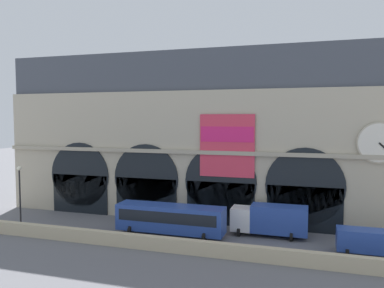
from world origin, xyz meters
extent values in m
plane|color=slate|center=(0.00, 0.00, 0.00)|extent=(200.00, 200.00, 0.00)
cube|color=#BCAD8C|center=(0.00, -4.70, 0.63)|extent=(90.00, 0.70, 1.26)
cube|color=#B2A891|center=(0.00, 7.32, 7.45)|extent=(46.39, 4.65, 14.90)
cube|color=#424751|center=(0.00, 7.62, 17.24)|extent=(46.39, 4.05, 4.68)
cube|color=black|center=(-13.38, 4.95, 2.39)|extent=(7.63, 0.20, 4.78)
cylinder|color=black|center=(-13.38, 4.95, 4.78)|extent=(8.03, 0.20, 8.03)
cube|color=black|center=(-4.46, 4.95, 2.39)|extent=(7.63, 0.20, 4.78)
cylinder|color=black|center=(-4.46, 4.95, 4.78)|extent=(8.03, 0.20, 8.03)
cube|color=black|center=(4.46, 4.95, 2.39)|extent=(7.63, 0.20, 4.78)
cylinder|color=black|center=(4.46, 4.95, 4.78)|extent=(8.03, 0.20, 8.03)
cube|color=black|center=(13.38, 4.95, 2.39)|extent=(7.63, 0.20, 4.78)
cylinder|color=black|center=(13.38, 4.95, 4.78)|extent=(8.03, 0.20, 8.03)
cylinder|color=#B2A891|center=(20.19, 4.85, 9.43)|extent=(4.06, 0.25, 4.06)
cylinder|color=silver|center=(20.19, 4.73, 9.43)|extent=(3.76, 0.06, 3.76)
cube|color=black|center=(20.55, 4.67, 9.07)|extent=(0.85, 0.04, 0.84)
cube|color=#D8334C|center=(5.21, 4.83, 8.82)|extent=(6.04, 0.12, 6.83)
cube|color=#DB1E66|center=(5.21, 4.75, 10.07)|extent=(5.80, 0.04, 1.67)
cube|color=#A49A85|center=(0.00, 4.85, 8.03)|extent=(46.39, 0.50, 0.44)
cube|color=#28479E|center=(0.58, -0.41, 1.80)|extent=(11.00, 2.50, 2.60)
cube|color=black|center=(0.58, -1.68, 2.15)|extent=(10.12, 0.04, 1.10)
cylinder|color=black|center=(-3.27, -1.53, 0.50)|extent=(0.28, 1.00, 1.00)
cylinder|color=black|center=(-3.27, 0.72, 0.50)|extent=(0.28, 1.00, 1.00)
cylinder|color=black|center=(4.43, -1.53, 0.50)|extent=(0.28, 1.00, 1.00)
cylinder|color=black|center=(4.43, 0.72, 0.50)|extent=(0.28, 1.00, 1.00)
cube|color=white|center=(7.28, 2.50, 1.57)|extent=(2.00, 2.30, 2.30)
cube|color=#28479E|center=(11.03, 2.50, 1.77)|extent=(5.50, 2.30, 2.70)
cylinder|color=black|center=(7.18, 1.47, 0.42)|extent=(0.28, 0.84, 0.84)
cylinder|color=black|center=(7.18, 3.54, 0.42)|extent=(0.28, 0.84, 0.84)
cylinder|color=black|center=(12.28, 1.47, 0.42)|extent=(0.28, 0.84, 0.84)
cylinder|color=black|center=(12.28, 3.54, 0.42)|extent=(0.28, 0.84, 0.84)
cube|color=#28479E|center=(18.80, -0.38, 1.27)|extent=(5.20, 2.00, 1.86)
cylinder|color=black|center=(17.03, -1.28, 0.34)|extent=(0.28, 0.68, 0.68)
cylinder|color=black|center=(17.03, 0.52, 0.34)|extent=(0.28, 0.68, 0.68)
cylinder|color=black|center=(-14.60, -3.90, 3.25)|extent=(0.16, 0.16, 6.50)
sphere|color=#F2EDCC|center=(-14.60, -3.90, 6.68)|extent=(0.44, 0.44, 0.44)
camera|label=1|loc=(13.77, -35.58, 11.84)|focal=35.61mm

